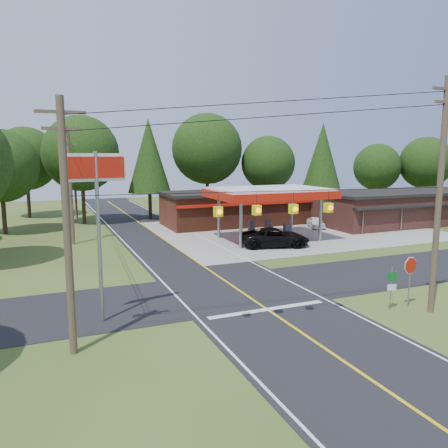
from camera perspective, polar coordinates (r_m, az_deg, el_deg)
name	(u,v)px	position (r m, az deg, el deg)	size (l,w,h in m)	color
ground	(238,290)	(25.92, 1.88, -8.63)	(120.00, 120.00, 0.00)	#38511C
main_highway	(238,290)	(25.92, 1.88, -8.60)	(8.00, 120.00, 0.02)	black
cross_road	(238,290)	(25.92, 1.88, -8.59)	(70.00, 7.00, 0.02)	black
lane_center_yellow	(238,290)	(25.91, 1.88, -8.57)	(0.15, 110.00, 0.00)	yellow
gas_canopy	(269,194)	(40.53, 5.90, 3.86)	(10.60, 7.40, 4.88)	gray
convenience_store	(235,208)	(50.13, 1.43, 2.16)	(16.40, 7.55, 3.80)	brown
strip_building	(401,207)	(54.57, 22.14, 2.06)	(20.40, 8.75, 3.80)	#341A15
utility_pole_near_right	(439,194)	(23.64, 26.31, 3.50)	(1.80, 0.30, 11.50)	#473828
utility_pole_near_left	(67,225)	(17.69, -19.85, -0.10)	(1.80, 0.30, 10.00)	#473828
utility_pole_far_left	(71,186)	(40.63, -19.41, 4.73)	(1.80, 0.30, 10.00)	#473828
utility_pole_north	(75,180)	(57.69, -18.90, 5.40)	(0.30, 0.30, 9.50)	#473828
overhead_beacons	(276,193)	(18.98, 6.75, 4.02)	(17.04, 2.04, 1.03)	black
treeline_backdrop	(153,159)	(47.80, -9.28, 8.42)	(70.27, 51.59, 13.30)	#332316
suv_car	(275,238)	(37.94, 6.70, -1.77)	(5.86, 5.86, 1.63)	black
sedan_car	(316,223)	(48.52, 11.90, 0.17)	(3.48, 3.48, 1.19)	white
big_stop_sign	(97,194)	(20.67, -16.25, 3.79)	(2.94, 0.62, 8.02)	gray
octagonal_stop_sign	(410,269)	(24.55, 23.17, -5.45)	(0.92, 0.15, 2.69)	gray
route_sign_post	(392,284)	(23.88, 21.06, -7.31)	(0.46, 0.16, 2.31)	gray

